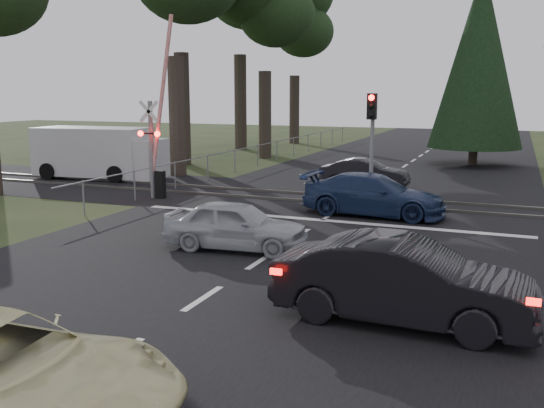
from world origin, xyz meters
The scene contains 17 objects.
ground centered at (0.00, 0.00, 0.00)m, with size 120.00×120.00×0.00m, color #253417.
road centered at (0.00, 10.00, 0.01)m, with size 14.00×100.00×0.01m, color black.
rail_corridor centered at (0.00, 12.00, 0.01)m, with size 120.00×8.00×0.01m, color black.
stop_line centered at (0.00, 8.20, 0.01)m, with size 13.00×0.35×0.00m, color silver.
rail_near centered at (0.00, 11.20, 0.05)m, with size 120.00×0.12×0.10m, color #59544C.
rail_far centered at (0.00, 12.80, 0.05)m, with size 120.00×0.12×0.10m, color #59544C.
crossing_signal centered at (-7.27, 9.79, 2.06)m, with size 1.62×0.38×6.96m.
traffic_signal_center centered at (1.00, 10.68, 2.81)m, with size 0.32×0.48×4.10m.
euc_tree_c centered at (-9.00, 25.00, 9.51)m, with size 6.00×6.00×13.20m.
euc_tree_e centered at (-11.00, 36.00, 9.51)m, with size 6.00×6.00×13.20m.
conifer_tree centered at (3.50, 26.00, 5.99)m, with size 5.20×5.20×11.00m.
fence_left centered at (-7.80, 22.50, 0.00)m, with size 0.10×36.00×1.20m, color slate, non-canonical shape.
dark_hatchback centered at (3.99, 0.23, 0.77)m, with size 1.63×4.68×1.54m, color black.
silver_car centered at (-1.04, 3.83, 0.65)m, with size 1.54×3.84×1.31m, color #A6A9AE.
blue_sedan centered at (1.36, 9.67, 0.70)m, with size 1.96×4.83×1.40m, color #182649.
dark_car_far centered at (-0.30, 15.44, 0.63)m, with size 1.33×3.81×1.26m, color black.
white_van centered at (-12.75, 13.54, 1.24)m, with size 6.45×2.85×2.45m.
Camera 1 is at (5.71, -10.41, 4.17)m, focal length 40.00 mm.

